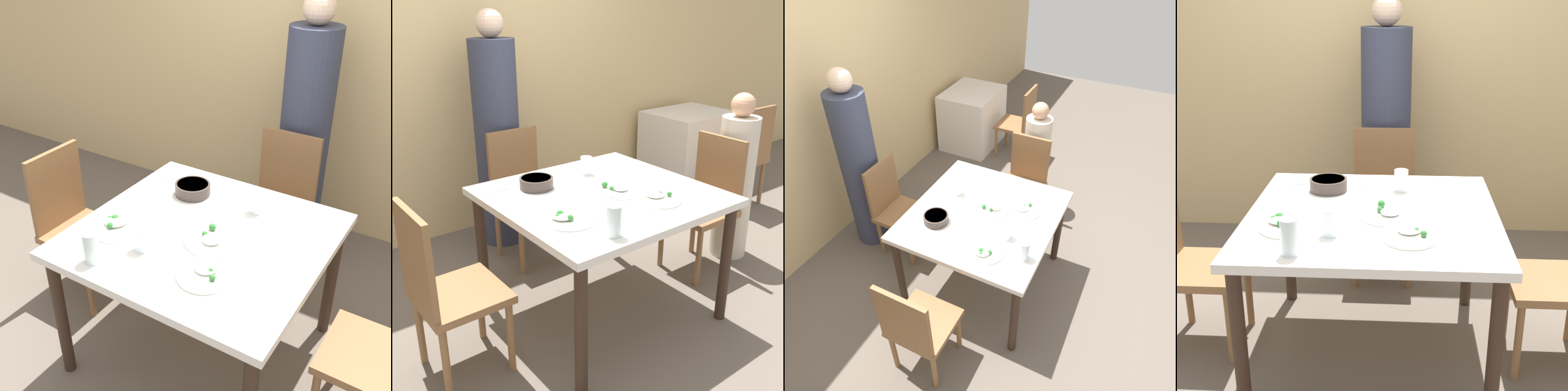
{
  "view_description": "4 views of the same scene",
  "coord_description": "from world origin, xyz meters",
  "views": [
    {
      "loc": [
        0.99,
        -1.62,
        2.05
      ],
      "look_at": [
        -0.06,
        0.03,
        0.92
      ],
      "focal_mm": 45.0,
      "sensor_mm": 36.0,
      "label": 1
    },
    {
      "loc": [
        -1.58,
        -1.92,
        1.72
      ],
      "look_at": [
        -0.08,
        0.01,
        0.76
      ],
      "focal_mm": 45.0,
      "sensor_mm": 36.0,
      "label": 2
    },
    {
      "loc": [
        -1.99,
        -0.96,
        2.68
      ],
      "look_at": [
        0.02,
        0.04,
        0.91
      ],
      "focal_mm": 35.0,
      "sensor_mm": 36.0,
      "label": 3
    },
    {
      "loc": [
        0.13,
        -2.28,
        1.69
      ],
      "look_at": [
        0.0,
        -0.04,
        0.85
      ],
      "focal_mm": 50.0,
      "sensor_mm": 36.0,
      "label": 4
    }
  ],
  "objects": [
    {
      "name": "wall_back",
      "position": [
        0.0,
        1.59,
        1.35
      ],
      "size": [
        10.0,
        0.06,
        2.7
      ],
      "color": "tan",
      "rests_on": "ground_plane"
    },
    {
      "name": "plate_rice_child",
      "position": [
        -0.36,
        -0.19,
        0.77
      ],
      "size": [
        0.23,
        0.23,
        0.06
      ],
      "color": "white",
      "rests_on": "dining_table"
    },
    {
      "name": "spoon_steel",
      "position": [
        -0.05,
        0.39,
        0.76
      ],
      "size": [
        0.17,
        0.1,
        0.01
      ],
      "color": "silver",
      "rests_on": "dining_table"
    },
    {
      "name": "ground_plane",
      "position": [
        0.0,
        0.0,
        0.0
      ],
      "size": [
        10.0,
        10.0,
        0.0
      ],
      "primitive_type": "plane",
      "color": "#60564C"
    },
    {
      "name": "glass_water_short",
      "position": [
        -0.29,
        -0.44,
        0.83
      ],
      "size": [
        0.07,
        0.07,
        0.15
      ],
      "color": "silver",
      "rests_on": "dining_table"
    },
    {
      "name": "plate_noodles",
      "position": [
        0.17,
        -0.27,
        0.77
      ],
      "size": [
        0.23,
        0.23,
        0.05
      ],
      "color": "white",
      "rests_on": "dining_table"
    },
    {
      "name": "plate_rice_adult",
      "position": [
        0.07,
        -0.04,
        0.77
      ],
      "size": [
        0.25,
        0.25,
        0.05
      ],
      "color": "white",
      "rests_on": "dining_table"
    },
    {
      "name": "glass_water_tall",
      "position": [
        -0.16,
        -0.26,
        0.81
      ],
      "size": [
        0.07,
        0.07,
        0.12
      ],
      "color": "silver",
      "rests_on": "dining_table"
    },
    {
      "name": "chair_empty_left",
      "position": [
        -0.91,
        0.04,
        0.48
      ],
      "size": [
        0.4,
        0.4,
        0.91
      ],
      "rotation": [
        0.0,
        0.0,
        1.57
      ],
      "color": "brown",
      "rests_on": "ground_plane"
    },
    {
      "name": "chair_adult_spot",
      "position": [
        0.02,
        0.89,
        0.48
      ],
      "size": [
        0.4,
        0.4,
        0.91
      ],
      "color": "brown",
      "rests_on": "ground_plane"
    },
    {
      "name": "fork_steel",
      "position": [
        -0.46,
        0.37,
        0.76
      ],
      "size": [
        0.18,
        0.04,
        0.01
      ],
      "color": "silver",
      "rests_on": "dining_table"
    },
    {
      "name": "bowl_curry",
      "position": [
        -0.24,
        0.28,
        0.79
      ],
      "size": [
        0.19,
        0.19,
        0.06
      ],
      "color": "#3D332D",
      "rests_on": "dining_table"
    },
    {
      "name": "dining_table",
      "position": [
        0.0,
        0.0,
        0.67
      ],
      "size": [
        1.13,
        1.09,
        0.75
      ],
      "color": "silver",
      "rests_on": "ground_plane"
    },
    {
      "name": "glass_water_center",
      "position": [
        0.13,
        0.3,
        0.81
      ],
      "size": [
        0.07,
        0.07,
        0.11
      ],
      "color": "silver",
      "rests_on": "dining_table"
    },
    {
      "name": "person_adult",
      "position": [
        0.02,
        1.22,
        0.78
      ],
      "size": [
        0.32,
        0.32,
        1.69
      ],
      "color": "#33384C",
      "rests_on": "ground_plane"
    }
  ]
}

